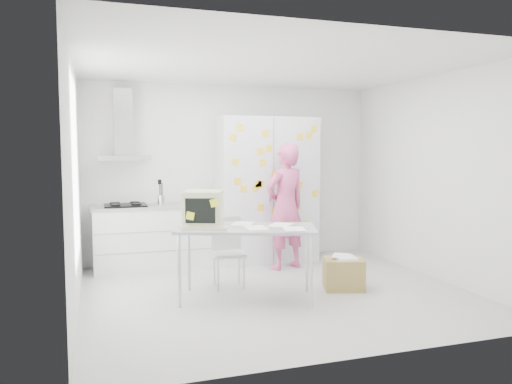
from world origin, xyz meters
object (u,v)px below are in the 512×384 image
object	(u,v)px
cardboard_box	(344,273)
chair	(228,247)
desk	(219,217)
person	(286,206)

from	to	relation	value
cardboard_box	chair	bearing A→B (deg)	156.59
desk	chair	distance (m)	0.68
desk	cardboard_box	size ratio (longest dim) A/B	3.05
person	cardboard_box	xyz separation A→B (m)	(0.29, -1.23, -0.71)
person	cardboard_box	world-z (taller)	person
cardboard_box	person	bearing A→B (deg)	103.39
person	desk	size ratio (longest dim) A/B	1.04
chair	cardboard_box	bearing A→B (deg)	-18.27
desk	chair	size ratio (longest dim) A/B	1.98
chair	cardboard_box	distance (m)	1.47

